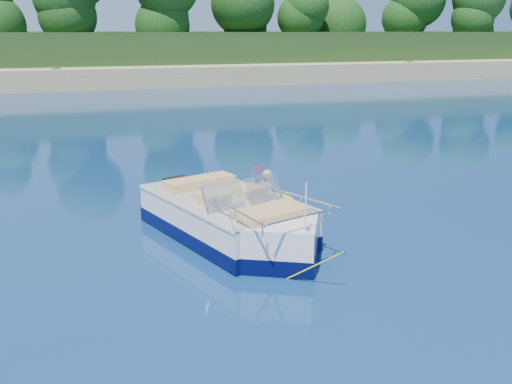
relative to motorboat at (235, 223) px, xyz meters
The scene contains 6 objects.
ground 2.91m from the motorboat, 53.65° to the right, with size 160.00×160.00×0.00m, color #0A1E46.
shoreline 61.47m from the motorboat, 88.40° to the left, with size 170.00×59.00×6.00m.
treeline 39.07m from the motorboat, 87.41° to the left, with size 150.00×7.12×8.19m.
motorboat is the anchor object (origin of this frame).
tow_tube 2.38m from the motorboat, 52.56° to the left, with size 1.63×1.63×0.33m.
boy 2.29m from the motorboat, 55.38° to the left, with size 0.51×0.33×1.39m, color tan.
Camera 1 is at (-4.75, -8.26, 4.16)m, focal length 40.00 mm.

